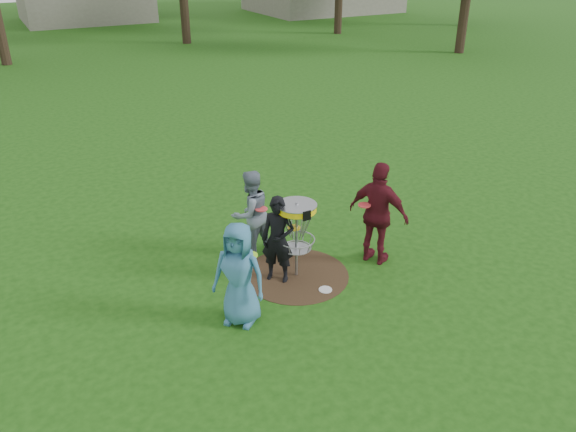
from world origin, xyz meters
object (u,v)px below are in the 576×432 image
player_black (278,240)px  player_maroon (379,214)px  player_blue (239,274)px  disc_golf_basket (297,222)px  player_grey (251,213)px

player_black → player_maroon: player_maroon is taller
player_blue → player_maroon: (2.82, 0.46, 0.12)m
player_blue → disc_golf_basket: bearing=73.6°
player_maroon → player_blue: bearing=71.2°
player_blue → player_grey: bearing=106.4°
player_maroon → disc_golf_basket: player_maroon is taller
player_grey → player_black: bearing=78.4°
player_blue → player_black: player_blue is taller
player_blue → disc_golf_basket: player_blue is taller
player_black → player_grey: bearing=134.4°
player_blue → player_black: 1.26m
player_blue → player_grey: (1.00, 1.76, -0.01)m
player_black → player_grey: (-0.02, 1.01, 0.05)m
player_blue → player_black: size_ratio=1.08×
player_maroon → disc_golf_basket: 1.50m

